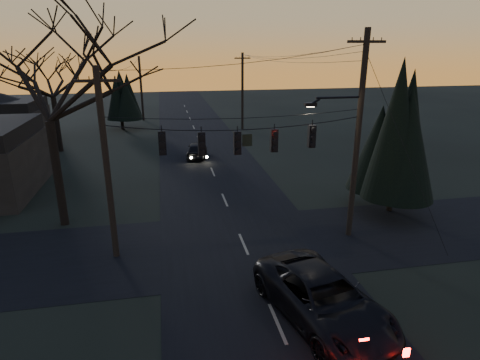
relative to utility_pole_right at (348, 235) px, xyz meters
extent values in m
cube|color=black|center=(-5.50, 10.00, 0.01)|extent=(8.00, 120.00, 0.02)
cube|color=black|center=(-5.50, 0.00, 0.01)|extent=(60.00, 7.00, 0.02)
cylinder|color=black|center=(-5.75, 0.00, 6.10)|extent=(11.50, 0.04, 0.04)
cylinder|color=black|center=(-14.59, 4.13, 2.83)|extent=(0.44, 0.44, 5.66)
cylinder|color=black|center=(3.78, 2.55, 0.80)|extent=(0.36, 0.36, 1.60)
cone|color=black|center=(3.78, 2.55, 4.67)|extent=(3.84, 3.84, 6.93)
cylinder|color=black|center=(-18.41, 21.05, 2.47)|extent=(0.44, 0.44, 4.94)
cylinder|color=black|center=(-13.68, 30.55, 0.80)|extent=(0.36, 0.36, 1.60)
cone|color=black|center=(-13.68, 30.55, 3.55)|extent=(3.64, 3.64, 4.70)
imported|color=black|center=(-3.89, -6.04, 0.84)|extent=(4.15, 6.57, 1.69)
imported|color=black|center=(-6.30, 16.49, 0.67)|extent=(2.22, 4.12, 1.33)
camera|label=1|loc=(-9.00, -17.23, 9.25)|focal=30.00mm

